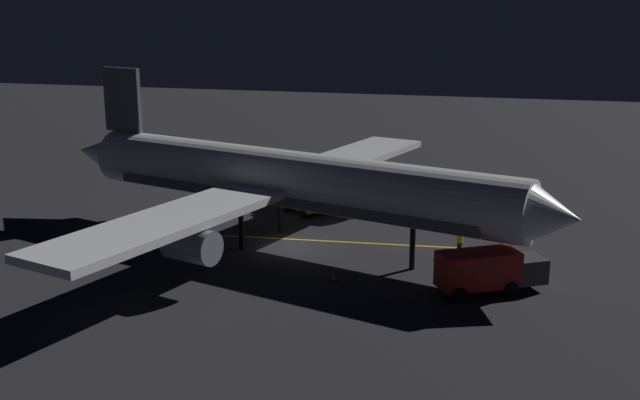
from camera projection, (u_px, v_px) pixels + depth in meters
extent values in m
cube|color=#232328|center=(293.00, 248.00, 54.59)|extent=(180.00, 180.00, 0.20)
cube|color=gold|center=(354.00, 242.00, 55.40)|extent=(1.80, 19.91, 0.01)
cylinder|color=white|center=(292.00, 180.00, 53.35)|extent=(13.58, 33.18, 4.00)
cube|color=#4C4C56|center=(292.00, 195.00, 53.63)|extent=(11.92, 28.32, 0.72)
cone|color=white|center=(553.00, 216.00, 44.35)|extent=(4.68, 4.20, 3.92)
cone|color=white|center=(101.00, 153.00, 62.65)|extent=(4.84, 5.64, 3.60)
cube|color=#4C4C56|center=(122.00, 100.00, 60.12)|extent=(1.39, 3.55, 4.96)
cube|color=white|center=(349.00, 158.00, 63.51)|extent=(18.77, 9.88, 0.50)
cylinder|color=slate|center=(356.00, 179.00, 62.51)|extent=(2.94, 3.67, 2.10)
cube|color=white|center=(164.00, 223.00, 45.18)|extent=(18.77, 9.88, 0.50)
cylinder|color=slate|center=(191.00, 245.00, 45.68)|extent=(2.94, 3.67, 2.10)
cylinder|color=black|center=(412.00, 248.00, 49.59)|extent=(0.45, 0.45, 2.83)
cylinder|color=black|center=(280.00, 214.00, 57.54)|extent=(0.45, 0.45, 2.83)
cylinder|color=black|center=(241.00, 230.00, 53.57)|extent=(0.45, 0.45, 2.83)
cube|color=maroon|center=(478.00, 269.00, 45.52)|extent=(4.21, 5.17, 2.10)
cube|color=#38383D|center=(527.00, 269.00, 46.46)|extent=(2.63, 2.56, 1.50)
cylinder|color=black|center=(502.00, 283.00, 46.23)|extent=(2.45, 1.94, 0.90)
cylinder|color=black|center=(451.00, 289.00, 45.34)|extent=(2.45, 1.94, 0.90)
cube|color=gold|center=(304.00, 197.00, 62.78)|extent=(3.98, 4.21, 1.77)
cube|color=#38383D|center=(285.00, 192.00, 64.96)|extent=(2.68, 2.66, 1.50)
cylinder|color=black|center=(295.00, 204.00, 64.02)|extent=(2.36, 2.16, 0.90)
cylinder|color=black|center=(314.00, 211.00, 61.99)|extent=(2.36, 2.16, 0.90)
cylinder|color=black|center=(459.00, 249.00, 52.70)|extent=(0.32, 0.32, 0.85)
cylinder|color=yellow|center=(460.00, 238.00, 52.51)|extent=(0.40, 0.40, 0.65)
sphere|color=tan|center=(460.00, 232.00, 52.40)|extent=(0.24, 0.24, 0.24)
cone|color=#EA590F|center=(351.00, 215.00, 61.33)|extent=(0.36, 0.36, 0.55)
cube|color=black|center=(351.00, 218.00, 61.40)|extent=(0.50, 0.50, 0.03)
cone|color=#EA590F|center=(412.00, 221.00, 59.76)|extent=(0.36, 0.36, 0.55)
cube|color=black|center=(412.00, 224.00, 59.83)|extent=(0.50, 0.50, 0.03)
cone|color=#EA590F|center=(334.00, 276.00, 47.94)|extent=(0.36, 0.36, 0.55)
cube|color=black|center=(334.00, 280.00, 48.01)|extent=(0.50, 0.50, 0.03)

